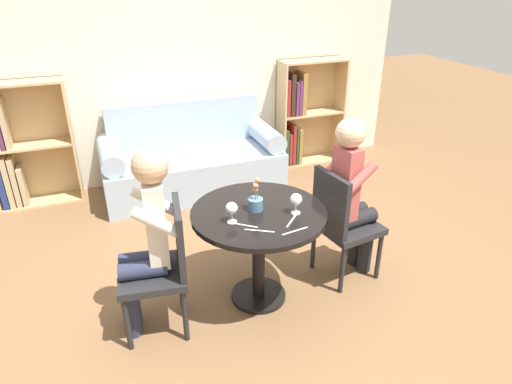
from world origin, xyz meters
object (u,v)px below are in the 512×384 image
object	(u,v)px
bookshelf_left	(20,150)
flower_vase	(255,200)
couch	(192,162)
bookshelf_right	(302,115)
person_right	(352,195)
chair_right	(341,221)
chair_left	(163,263)
person_left	(146,237)
wine_glass_right	(296,200)
wine_glass_left	(232,209)

from	to	relation	value
bookshelf_left	flower_vase	bearing A→B (deg)	-53.68
couch	bookshelf_left	xyz separation A→B (m)	(-1.64, 0.27, 0.26)
bookshelf_right	flower_vase	size ratio (longest dim) A/B	5.21
person_right	flower_vase	size ratio (longest dim) A/B	5.37
bookshelf_left	bookshelf_right	xyz separation A→B (m)	(3.06, 0.00, 0.03)
bookshelf_left	chair_right	world-z (taller)	bookshelf_left
bookshelf_left	chair_left	xyz separation A→B (m)	(0.97, -2.28, -0.08)
bookshelf_right	person_right	bearing A→B (deg)	-106.93
flower_vase	chair_right	bearing A→B (deg)	-0.15
bookshelf_right	chair_right	world-z (taller)	bookshelf_right
person_left	wine_glass_right	distance (m)	0.98
chair_right	person_right	distance (m)	0.21
couch	chair_right	xyz separation A→B (m)	(0.67, -1.95, 0.18)
bookshelf_left	wine_glass_right	bearing A→B (deg)	-51.68
chair_right	wine_glass_right	distance (m)	0.57
chair_right	flower_vase	xyz separation A→B (m)	(-0.68, 0.00, 0.30)
wine_glass_left	flower_vase	world-z (taller)	flower_vase
chair_left	person_left	distance (m)	0.22
couch	person_right	bearing A→B (deg)	-68.60
chair_left	person_left	bearing A→B (deg)	-95.82
couch	bookshelf_right	size ratio (longest dim) A/B	1.50
couch	chair_right	distance (m)	2.07
couch	person_left	distance (m)	2.16
bookshelf_left	wine_glass_left	world-z (taller)	bookshelf_left
bookshelf_left	person_left	xyz separation A→B (m)	(0.89, -2.26, 0.12)
chair_left	person_right	world-z (taller)	person_right
couch	chair_left	size ratio (longest dim) A/B	2.07
wine_glass_left	flower_vase	distance (m)	0.22
wine_glass_right	flower_vase	size ratio (longest dim) A/B	0.60
chair_left	person_left	xyz separation A→B (m)	(-0.08, 0.02, 0.20)
couch	wine_glass_right	distance (m)	2.16
chair_right	person_left	xyz separation A→B (m)	(-1.42, -0.04, 0.20)
person_right	wine_glass_left	xyz separation A→B (m)	(-0.97, -0.12, 0.13)
wine_glass_right	flower_vase	distance (m)	0.27
bookshelf_right	flower_vase	world-z (taller)	bookshelf_right
bookshelf_right	chair_right	bearing A→B (deg)	-108.76
couch	wine_glass_left	xyz separation A→B (m)	(-0.21, -2.04, 0.51)
chair_left	person_right	bearing A→B (deg)	101.74
couch	wine_glass_left	bearing A→B (deg)	-95.92
bookshelf_right	person_right	xyz separation A→B (m)	(-0.67, -2.19, 0.08)
chair_right	wine_glass_left	xyz separation A→B (m)	(-0.88, -0.10, 0.32)
bookshelf_right	person_right	distance (m)	2.29
bookshelf_right	person_left	world-z (taller)	person_left
couch	bookshelf_right	xyz separation A→B (m)	(1.42, 0.27, 0.29)
bookshelf_left	person_left	distance (m)	2.43
bookshelf_left	wine_glass_right	distance (m)	3.01
chair_left	flower_vase	xyz separation A→B (m)	(0.66, 0.07, 0.30)
chair_left	person_right	distance (m)	1.44
chair_right	person_right	size ratio (longest dim) A/B	0.70
bookshelf_left	flower_vase	size ratio (longest dim) A/B	5.21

